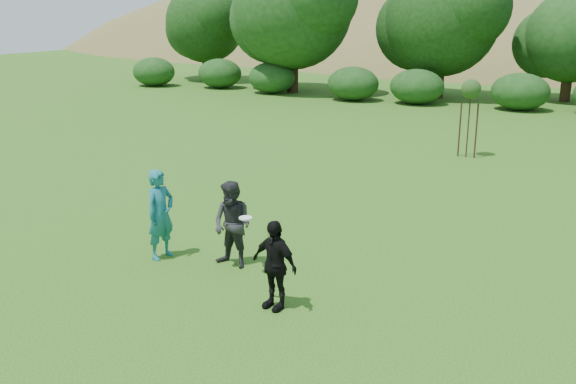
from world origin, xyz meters
The scene contains 8 objects.
ground centered at (0.00, 0.00, 0.00)m, with size 120.00×120.00×0.00m, color #19470C.
player_teal centered at (-1.75, 0.45, 0.99)m, with size 0.72×0.47×1.98m, color #1A6976.
player_grey centered at (-0.10, 0.79, 0.93)m, with size 0.90×0.70×1.85m, color #272629.
player_black centered at (1.65, -0.48, 0.84)m, with size 0.99×0.41×1.68m, color black.
frisbee centered at (0.43, 0.48, 1.26)m, with size 0.27×0.27×0.03m.
sapling centered at (1.62, 13.60, 2.42)m, with size 0.70×0.70×2.85m.
hillside centered at (-0.56, 68.45, -11.97)m, with size 150.00×72.00×52.00m.
tree_row centered at (3.23, 28.68, 4.87)m, with size 53.92×10.38×9.62m.
Camera 1 is at (7.08, -9.74, 5.30)m, focal length 40.00 mm.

